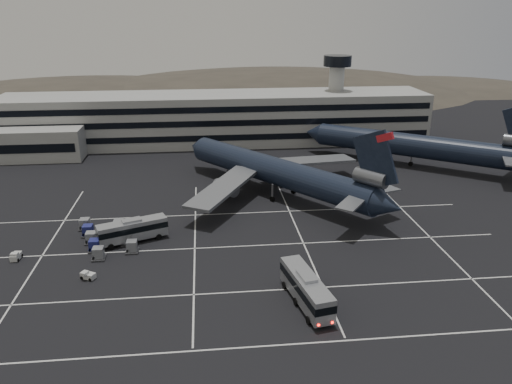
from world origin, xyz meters
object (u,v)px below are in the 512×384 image
at_px(bus_near, 306,288).
at_px(tug_a, 16,256).
at_px(uld_cluster, 106,237).
at_px(trijet_main, 278,172).
at_px(bus_far, 132,229).

height_order(bus_near, tug_a, bus_near).
bearing_deg(uld_cluster, trijet_main, 30.38).
height_order(trijet_main, tug_a, trijet_main).
relative_size(tug_a, uld_cluster, 0.15).
height_order(trijet_main, uld_cluster, trijet_main).
bearing_deg(tug_a, uld_cluster, 24.84).
bearing_deg(trijet_main, bus_far, 176.71).
bearing_deg(bus_far, trijet_main, -76.99).
relative_size(bus_far, tug_a, 5.23).
bearing_deg(bus_far, uld_cluster, 63.15).
height_order(trijet_main, bus_near, trijet_main).
bearing_deg(trijet_main, uld_cluster, 172.26).
relative_size(trijet_main, bus_far, 4.16).
distance_m(trijet_main, tug_a, 50.71).
bearing_deg(bus_far, bus_near, -152.42).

